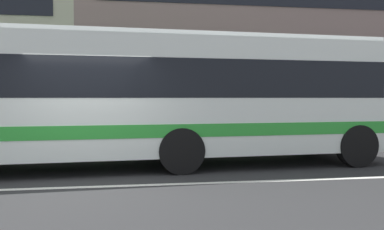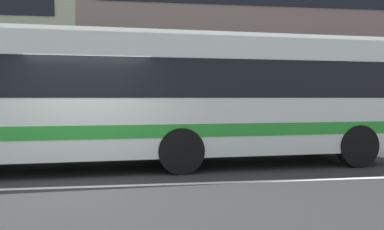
{
  "view_description": "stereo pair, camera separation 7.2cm",
  "coord_description": "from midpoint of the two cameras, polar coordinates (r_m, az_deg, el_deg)",
  "views": [
    {
      "loc": [
        0.72,
        -7.78,
        1.64
      ],
      "look_at": [
        2.33,
        2.33,
        1.22
      ],
      "focal_mm": 38.92,
      "sensor_mm": 36.0,
      "label": 1
    },
    {
      "loc": [
        0.79,
        -7.79,
        1.64
      ],
      "look_at": [
        2.33,
        2.33,
        1.22
      ],
      "focal_mm": 38.92,
      "sensor_mm": 36.0,
      "label": 2
    }
  ],
  "objects": [
    {
      "name": "ground_plane",
      "position": [
        7.99,
        -14.51,
        -9.56
      ],
      "size": [
        160.0,
        160.0,
        0.0
      ],
      "primitive_type": "plane",
      "color": "#2B2B2C"
    },
    {
      "name": "lane_centre_line",
      "position": [
        7.99,
        -14.51,
        -9.53
      ],
      "size": [
        60.0,
        0.16,
        0.01
      ],
      "primitive_type": "cube",
      "color": "silver",
      "rests_on": "ground_plane"
    },
    {
      "name": "hedge_row_far",
      "position": [
        13.46,
        -14.71,
        -2.88
      ],
      "size": [
        12.86,
        1.1,
        0.85
      ],
      "primitive_type": "cube",
      "color": "#226127",
      "rests_on": "ground_plane"
    },
    {
      "name": "apartment_block_right",
      "position": [
        25.14,
        12.63,
        11.94
      ],
      "size": [
        22.41,
        11.21,
        11.69
      ],
      "color": "gray",
      "rests_on": "ground_plane"
    },
    {
      "name": "transit_bus",
      "position": [
        9.93,
        -7.31,
        2.78
      ],
      "size": [
        12.17,
        3.35,
        3.1
      ],
      "color": "white",
      "rests_on": "ground_plane"
    }
  ]
}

